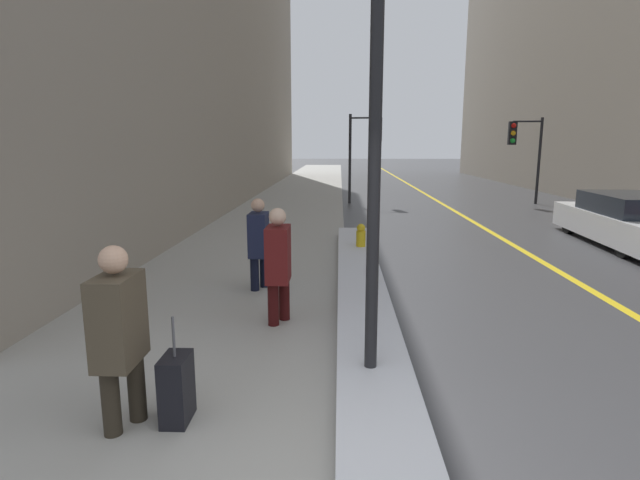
% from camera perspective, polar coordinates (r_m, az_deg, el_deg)
% --- Properties ---
extents(sidewalk_slab, '(4.00, 80.00, 0.01)m').
position_cam_1_polar(sidewalk_slab, '(18.02, -3.73, 3.39)').
color(sidewalk_slab, '#9E9B93').
rests_on(sidewalk_slab, ground).
extents(road_centre_stripe, '(0.16, 80.00, 0.00)m').
position_cam_1_polar(road_centre_stripe, '(18.40, 15.23, 3.17)').
color(road_centre_stripe, gold).
rests_on(road_centre_stripe, ground).
extents(snow_bank_curb, '(0.74, 10.67, 0.21)m').
position_cam_1_polar(snow_bank_curb, '(7.84, 4.79, -5.79)').
color(snow_bank_curb, silver).
rests_on(snow_bank_curb, ground).
extents(lamp_post, '(0.28, 0.28, 5.64)m').
position_cam_1_polar(lamp_post, '(4.70, 6.55, 22.68)').
color(lamp_post, black).
rests_on(lamp_post, ground).
extents(traffic_light_near, '(1.31, 0.33, 3.52)m').
position_cam_1_polar(traffic_light_near, '(20.15, 5.48, 11.37)').
color(traffic_light_near, black).
rests_on(traffic_light_near, ground).
extents(traffic_light_far, '(1.31, 0.32, 3.38)m').
position_cam_1_polar(traffic_light_far, '(21.48, 22.11, 10.32)').
color(traffic_light_far, black).
rests_on(traffic_light_far, ground).
extents(pedestrian_with_shoulder_bag, '(0.30, 0.72, 1.57)m').
position_cam_1_polar(pedestrian_with_shoulder_bag, '(4.44, -21.93, -9.46)').
color(pedestrian_with_shoulder_bag, '#2A241B').
rests_on(pedestrian_with_shoulder_bag, ground).
extents(pedestrian_trailing, '(0.30, 0.50, 1.55)m').
position_cam_1_polar(pedestrian_trailing, '(6.55, -4.79, -2.33)').
color(pedestrian_trailing, '#340C0C').
rests_on(pedestrian_trailing, ground).
extents(pedestrian_nearside, '(0.29, 0.49, 1.50)m').
position_cam_1_polar(pedestrian_nearside, '(8.13, -7.02, 0.05)').
color(pedestrian_nearside, black).
rests_on(pedestrian_nearside, ground).
extents(parked_car_white, '(1.99, 4.85, 1.21)m').
position_cam_1_polar(parked_car_white, '(13.82, 31.85, 1.86)').
color(parked_car_white, silver).
rests_on(parked_car_white, ground).
extents(rolling_suitcase, '(0.22, 0.36, 0.95)m').
position_cam_1_polar(rolling_suitcase, '(4.60, -16.07, -16.06)').
color(rolling_suitcase, black).
rests_on(rolling_suitcase, ground).
extents(fire_hydrant, '(0.20, 0.20, 0.70)m').
position_cam_1_polar(fire_hydrant, '(10.64, 4.69, -0.03)').
color(fire_hydrant, gold).
rests_on(fire_hydrant, ground).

